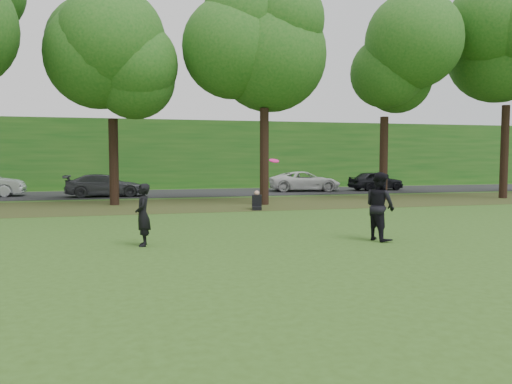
% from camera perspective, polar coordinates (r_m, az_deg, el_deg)
% --- Properties ---
extents(ground, '(120.00, 120.00, 0.00)m').
position_cam_1_polar(ground, '(11.31, -2.09, -7.69)').
color(ground, '#2F4D18').
rests_on(ground, ground).
extents(leaf_litter, '(60.00, 7.00, 0.01)m').
position_cam_1_polar(leaf_litter, '(24.04, -8.74, -1.50)').
color(leaf_litter, '#413117').
rests_on(leaf_litter, ground).
extents(street, '(70.00, 7.00, 0.02)m').
position_cam_1_polar(street, '(31.99, -10.17, -0.15)').
color(street, black).
rests_on(street, ground).
extents(far_hedge, '(70.00, 3.00, 5.00)m').
position_cam_1_polar(far_hedge, '(37.89, -10.89, 4.24)').
color(far_hedge, '#195117').
rests_on(far_hedge, ground).
extents(player_left, '(0.41, 0.60, 1.62)m').
position_cam_1_polar(player_left, '(13.17, -12.80, -2.56)').
color(player_left, black).
rests_on(player_left, ground).
extents(player_right, '(0.87, 1.03, 1.89)m').
position_cam_1_polar(player_right, '(14.12, 13.99, -1.59)').
color(player_right, black).
rests_on(player_right, ground).
extents(parked_cars, '(34.09, 3.84, 1.47)m').
position_cam_1_polar(parked_cars, '(31.11, -10.66, 0.97)').
color(parked_cars, black).
rests_on(parked_cars, street).
extents(frisbee, '(0.38, 0.37, 0.13)m').
position_cam_1_polar(frisbee, '(13.56, 2.08, 3.60)').
color(frisbee, '#EF1482').
rests_on(frisbee, ground).
extents(seated_person, '(0.56, 0.80, 0.83)m').
position_cam_1_polar(seated_person, '(21.80, 0.09, -1.21)').
color(seated_person, black).
rests_on(seated_person, ground).
extents(tree_line, '(55.30, 7.90, 12.31)m').
position_cam_1_polar(tree_line, '(24.48, -9.76, 17.06)').
color(tree_line, black).
rests_on(tree_line, ground).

